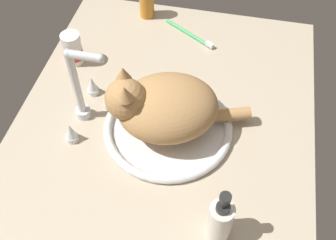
{
  "coord_description": "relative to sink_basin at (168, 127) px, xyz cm",
  "views": [
    {
      "loc": [
        -56.98,
        -14.98,
        87.28
      ],
      "look_at": [
        5.23,
        -1.63,
        7.0
      ],
      "focal_mm": 43.26,
      "sensor_mm": 36.0,
      "label": 1
    }
  ],
  "objects": [
    {
      "name": "soap_pump_bottle",
      "position": [
        -25.01,
        -16.43,
        4.93
      ],
      "size": [
        5.26,
        5.26,
        16.26
      ],
      "color": "silver",
      "rests_on": "countertop"
    },
    {
      "name": "sink_basin",
      "position": [
        0.0,
        0.0,
        0.0
      ],
      "size": [
        33.46,
        33.46,
        2.18
      ],
      "color": "white",
      "rests_on": "countertop"
    },
    {
      "name": "faucet",
      "position": [
        -0.0,
        22.45,
        7.96
      ],
      "size": [
        19.72,
        10.64,
        23.17
      ],
      "color": "silver",
      "rests_on": "countertop"
    },
    {
      "name": "countertop",
      "position": [
        -5.23,
        1.63,
        -2.45
      ],
      "size": [
        114.32,
        78.26,
        3.0
      ],
      "primitive_type": "cube",
      "color": "#B7A88E",
      "rests_on": "ground"
    },
    {
      "name": "toothbrush",
      "position": [
        38.16,
        0.97,
        -0.34
      ],
      "size": [
        11.17,
        17.2,
        1.7
      ],
      "color": "#3FB266",
      "rests_on": "countertop"
    },
    {
      "name": "pill_bottle",
      "position": [
        19.41,
        32.58,
        3.69
      ],
      "size": [
        5.61,
        5.61,
        9.98
      ],
      "color": "white",
      "rests_on": "countertop"
    },
    {
      "name": "amber_bottle",
      "position": [
        45.4,
        16.8,
        4.8
      ],
      "size": [
        4.81,
        4.81,
        12.2
      ],
      "color": "#C67A23",
      "rests_on": "countertop"
    },
    {
      "name": "cat",
      "position": [
        -0.55,
        1.61,
        8.53
      ],
      "size": [
        27.31,
        35.73,
        18.49
      ],
      "color": "tan",
      "rests_on": "sink_basin"
    }
  ]
}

